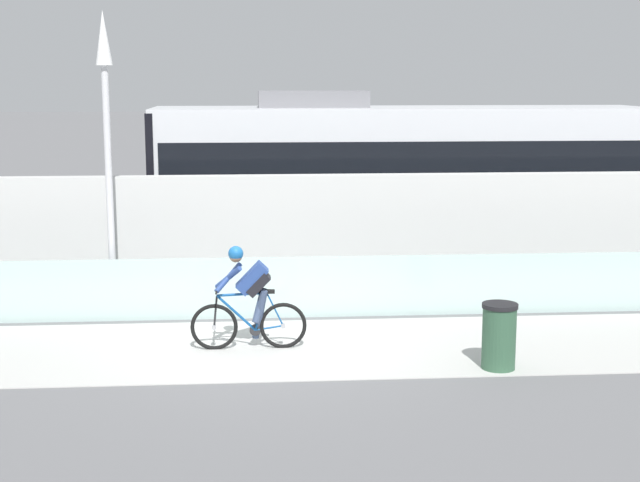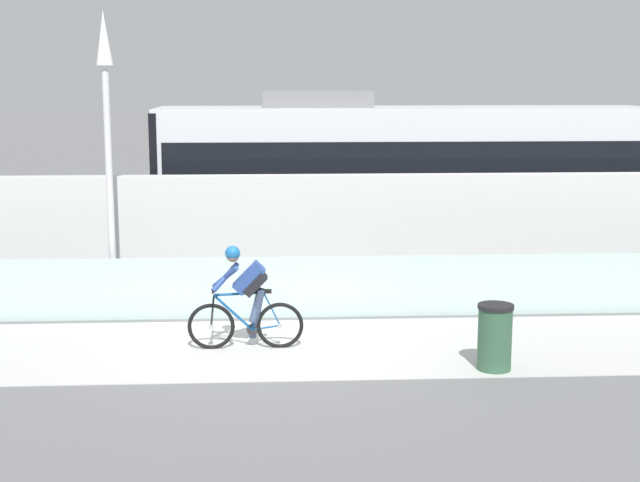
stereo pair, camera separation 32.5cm
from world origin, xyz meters
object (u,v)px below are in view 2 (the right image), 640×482
object	(u,v)px
cyclist_on_bike	(246,299)
lamp_post_antenna	(107,126)
tram	(404,177)
trash_bin	(495,337)

from	to	relation	value
cyclist_on_bike	lamp_post_antenna	world-z (taller)	lamp_post_antenna
tram	trash_bin	world-z (taller)	tram
tram	cyclist_on_bike	size ratio (longest dim) A/B	6.25
cyclist_on_bike	lamp_post_antenna	distance (m)	4.05
trash_bin	cyclist_on_bike	bearing A→B (deg)	160.54
lamp_post_antenna	trash_bin	xyz separation A→B (m)	(5.88, -3.40, -2.81)
trash_bin	tram	bearing A→B (deg)	90.85
lamp_post_antenna	cyclist_on_bike	bearing A→B (deg)	-42.50
cyclist_on_bike	trash_bin	world-z (taller)	cyclist_on_bike
tram	lamp_post_antenna	world-z (taller)	lamp_post_antenna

